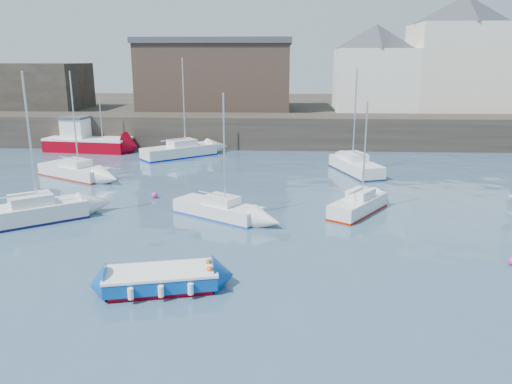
{
  "coord_description": "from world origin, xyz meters",
  "views": [
    {
      "loc": [
        1.34,
        -13.32,
        8.29
      ],
      "look_at": [
        0.0,
        12.0,
        1.5
      ],
      "focal_mm": 35.0,
      "sensor_mm": 36.0,
      "label": 1
    }
  ],
  "objects_px": {
    "blue_dinghy": "(161,279)",
    "fishing_boat": "(86,140)",
    "buoy_near": "(184,284)",
    "sailboat_b": "(218,209)",
    "buoy_mid": "(512,265)",
    "sailboat_e": "(74,171)",
    "sailboat_f": "(356,166)",
    "buoy_far": "(155,198)",
    "sailboat_a": "(27,213)",
    "sailboat_c": "(358,205)",
    "sailboat_h": "(179,151)"
  },
  "relations": [
    {
      "from": "blue_dinghy",
      "to": "fishing_boat",
      "type": "bearing_deg",
      "value": 116.07
    },
    {
      "from": "blue_dinghy",
      "to": "buoy_near",
      "type": "distance_m",
      "value": 1.0
    },
    {
      "from": "fishing_boat",
      "to": "sailboat_b",
      "type": "height_order",
      "value": "sailboat_b"
    },
    {
      "from": "buoy_mid",
      "to": "sailboat_e",
      "type": "bearing_deg",
      "value": 149.38
    },
    {
      "from": "sailboat_b",
      "to": "sailboat_e",
      "type": "xyz_separation_m",
      "value": [
        -11.53,
        8.65,
        0.06
      ]
    },
    {
      "from": "fishing_boat",
      "to": "sailboat_f",
      "type": "height_order",
      "value": "sailboat_f"
    },
    {
      "from": "buoy_far",
      "to": "sailboat_f",
      "type": "bearing_deg",
      "value": 30.08
    },
    {
      "from": "fishing_boat",
      "to": "sailboat_a",
      "type": "relative_size",
      "value": 1.04
    },
    {
      "from": "sailboat_e",
      "to": "sailboat_f",
      "type": "bearing_deg",
      "value": 7.22
    },
    {
      "from": "sailboat_c",
      "to": "sailboat_e",
      "type": "xyz_separation_m",
      "value": [
        -19.21,
        7.52,
        0.02
      ]
    },
    {
      "from": "sailboat_h",
      "to": "sailboat_a",
      "type": "bearing_deg",
      "value": -103.11
    },
    {
      "from": "fishing_boat",
      "to": "sailboat_f",
      "type": "distance_m",
      "value": 25.0
    },
    {
      "from": "buoy_near",
      "to": "sailboat_b",
      "type": "bearing_deg",
      "value": 88.27
    },
    {
      "from": "sailboat_h",
      "to": "buoy_far",
      "type": "bearing_deg",
      "value": -85.14
    },
    {
      "from": "sailboat_b",
      "to": "blue_dinghy",
      "type": "bearing_deg",
      "value": -96.39
    },
    {
      "from": "blue_dinghy",
      "to": "fishing_boat",
      "type": "xyz_separation_m",
      "value": [
        -13.77,
        28.14,
        0.55
      ]
    },
    {
      "from": "sailboat_f",
      "to": "fishing_boat",
      "type": "bearing_deg",
      "value": 161.39
    },
    {
      "from": "sailboat_c",
      "to": "sailboat_f",
      "type": "bearing_deg",
      "value": 82.99
    },
    {
      "from": "sailboat_e",
      "to": "buoy_mid",
      "type": "relative_size",
      "value": 19.88
    },
    {
      "from": "fishing_boat",
      "to": "sailboat_h",
      "type": "relative_size",
      "value": 0.95
    },
    {
      "from": "sailboat_c",
      "to": "buoy_far",
      "type": "bearing_deg",
      "value": 168.75
    },
    {
      "from": "blue_dinghy",
      "to": "buoy_far",
      "type": "bearing_deg",
      "value": 105.24
    },
    {
      "from": "sailboat_e",
      "to": "sailboat_c",
      "type": "bearing_deg",
      "value": -21.38
    },
    {
      "from": "sailboat_b",
      "to": "sailboat_a",
      "type": "bearing_deg",
      "value": -170.64
    },
    {
      "from": "sailboat_f",
      "to": "sailboat_c",
      "type": "bearing_deg",
      "value": -97.01
    },
    {
      "from": "sailboat_f",
      "to": "sailboat_b",
      "type": "bearing_deg",
      "value": -128.45
    },
    {
      "from": "sailboat_h",
      "to": "buoy_near",
      "type": "distance_m",
      "value": 25.68
    },
    {
      "from": "blue_dinghy",
      "to": "buoy_near",
      "type": "height_order",
      "value": "blue_dinghy"
    },
    {
      "from": "sailboat_a",
      "to": "fishing_boat",
      "type": "bearing_deg",
      "value": 103.47
    },
    {
      "from": "sailboat_c",
      "to": "sailboat_h",
      "type": "bearing_deg",
      "value": 130.25
    },
    {
      "from": "sailboat_f",
      "to": "sailboat_h",
      "type": "relative_size",
      "value": 0.9
    },
    {
      "from": "sailboat_b",
      "to": "buoy_mid",
      "type": "xyz_separation_m",
      "value": [
        13.03,
        -5.89,
        -0.43
      ]
    },
    {
      "from": "fishing_boat",
      "to": "buoy_far",
      "type": "distance_m",
      "value": 18.83
    },
    {
      "from": "buoy_near",
      "to": "buoy_mid",
      "type": "height_order",
      "value": "buoy_near"
    },
    {
      "from": "sailboat_c",
      "to": "sailboat_f",
      "type": "relative_size",
      "value": 0.8
    },
    {
      "from": "sailboat_h",
      "to": "sailboat_f",
      "type": "bearing_deg",
      "value": -20.75
    },
    {
      "from": "buoy_mid",
      "to": "sailboat_h",
      "type": "bearing_deg",
      "value": 129.37
    },
    {
      "from": "buoy_near",
      "to": "sailboat_c",
      "type": "bearing_deg",
      "value": 50.27
    },
    {
      "from": "sailboat_e",
      "to": "blue_dinghy",
      "type": "bearing_deg",
      "value": -59.06
    },
    {
      "from": "sailboat_e",
      "to": "sailboat_h",
      "type": "xyz_separation_m",
      "value": [
        6.02,
        8.06,
        0.06
      ]
    },
    {
      "from": "sailboat_b",
      "to": "buoy_near",
      "type": "xyz_separation_m",
      "value": [
        -0.25,
        -8.42,
        -0.43
      ]
    },
    {
      "from": "sailboat_c",
      "to": "buoy_near",
      "type": "xyz_separation_m",
      "value": [
        -7.93,
        -9.55,
        -0.47
      ]
    },
    {
      "from": "sailboat_b",
      "to": "buoy_near",
      "type": "distance_m",
      "value": 8.44
    },
    {
      "from": "sailboat_b",
      "to": "sailboat_c",
      "type": "relative_size",
      "value": 1.09
    },
    {
      "from": "buoy_far",
      "to": "sailboat_a",
      "type": "bearing_deg",
      "value": -136.35
    },
    {
      "from": "fishing_boat",
      "to": "buoy_mid",
      "type": "height_order",
      "value": "fishing_boat"
    },
    {
      "from": "fishing_boat",
      "to": "buoy_near",
      "type": "relative_size",
      "value": 18.01
    },
    {
      "from": "fishing_boat",
      "to": "buoy_far",
      "type": "xyz_separation_m",
      "value": [
        10.37,
        -15.69,
        -0.98
      ]
    },
    {
      "from": "sailboat_f",
      "to": "sailboat_h",
      "type": "distance_m",
      "value": 15.44
    },
    {
      "from": "sailboat_f",
      "to": "buoy_far",
      "type": "xyz_separation_m",
      "value": [
        -13.31,
        -7.71,
        -0.53
      ]
    }
  ]
}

